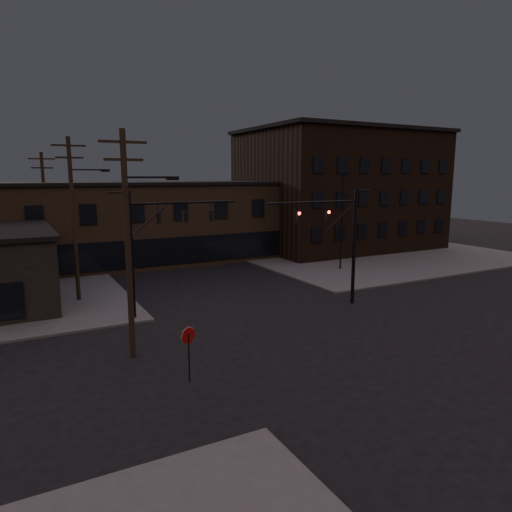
# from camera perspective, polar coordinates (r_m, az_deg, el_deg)

# --- Properties ---
(ground) EXTENTS (140.00, 140.00, 0.00)m
(ground) POSITION_cam_1_polar(r_m,az_deg,el_deg) (25.95, 7.21, -10.08)
(ground) COLOR black
(ground) RESTS_ON ground
(sidewalk_ne) EXTENTS (30.00, 30.00, 0.15)m
(sidewalk_ne) POSITION_cam_1_polar(r_m,az_deg,el_deg) (56.02, 12.57, 0.67)
(sidewalk_ne) COLOR #474744
(sidewalk_ne) RESTS_ON ground
(building_row) EXTENTS (40.00, 12.00, 8.00)m
(building_row) POSITION_cam_1_polar(r_m,az_deg,el_deg) (50.11, -11.58, 4.17)
(building_row) COLOR brown
(building_row) RESTS_ON ground
(building_right) EXTENTS (22.00, 16.00, 14.00)m
(building_right) POSITION_cam_1_polar(r_m,az_deg,el_deg) (58.44, 10.25, 7.95)
(building_right) COLOR black
(building_right) RESTS_ON ground
(traffic_signal_near) EXTENTS (7.12, 0.24, 8.00)m
(traffic_signal_near) POSITION_cam_1_polar(r_m,az_deg,el_deg) (31.47, 10.63, 2.61)
(traffic_signal_near) COLOR black
(traffic_signal_near) RESTS_ON ground
(traffic_signal_far) EXTENTS (7.12, 0.24, 8.00)m
(traffic_signal_far) POSITION_cam_1_polar(r_m,az_deg,el_deg) (29.05, -12.93, 2.10)
(traffic_signal_far) COLOR black
(traffic_signal_far) RESTS_ON ground
(stop_sign) EXTENTS (0.72, 0.33, 2.48)m
(stop_sign) POSITION_cam_1_polar(r_m,az_deg,el_deg) (20.13, -8.44, -10.52)
(stop_sign) COLOR black
(stop_sign) RESTS_ON ground
(utility_pole_near) EXTENTS (3.70, 0.28, 11.00)m
(utility_pole_near) POSITION_cam_1_polar(r_m,az_deg,el_deg) (22.52, -15.60, 1.97)
(utility_pole_near) COLOR black
(utility_pole_near) RESTS_ON ground
(utility_pole_mid) EXTENTS (3.70, 0.28, 11.50)m
(utility_pole_mid) POSITION_cam_1_polar(r_m,az_deg,el_deg) (34.12, -21.76, 4.65)
(utility_pole_mid) COLOR black
(utility_pole_mid) RESTS_ON ground
(utility_pole_far) EXTENTS (2.20, 0.28, 11.00)m
(utility_pole_far) POSITION_cam_1_polar(r_m,az_deg,el_deg) (45.98, -24.82, 5.20)
(utility_pole_far) COLOR black
(utility_pole_far) RESTS_ON ground
(lot_light_a) EXTENTS (1.50, 0.28, 9.14)m
(lot_light_a) POSITION_cam_1_polar(r_m,az_deg,el_deg) (43.54, 10.69, 5.36)
(lot_light_a) COLOR black
(lot_light_a) RESTS_ON ground
(lot_light_b) EXTENTS (1.50, 0.28, 9.14)m
(lot_light_b) POSITION_cam_1_polar(r_m,az_deg,el_deg) (51.21, 12.44, 5.96)
(lot_light_b) COLOR black
(lot_light_b) RESTS_ON ground
(parked_car_lot_a) EXTENTS (4.26, 2.58, 1.36)m
(parked_car_lot_a) POSITION_cam_1_polar(r_m,az_deg,el_deg) (52.80, 7.21, 1.11)
(parked_car_lot_a) COLOR black
(parked_car_lot_a) RESTS_ON sidewalk_ne
(parked_car_lot_b) EXTENTS (5.32, 3.06, 1.45)m
(parked_car_lot_b) POSITION_cam_1_polar(r_m,az_deg,el_deg) (52.46, 12.43, 0.95)
(parked_car_lot_b) COLOR silver
(parked_car_lot_b) RESTS_ON sidewalk_ne
(car_crossing) EXTENTS (2.24, 4.76, 1.51)m
(car_crossing) POSITION_cam_1_polar(r_m,az_deg,el_deg) (48.57, -8.00, 0.23)
(car_crossing) COLOR black
(car_crossing) RESTS_ON ground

